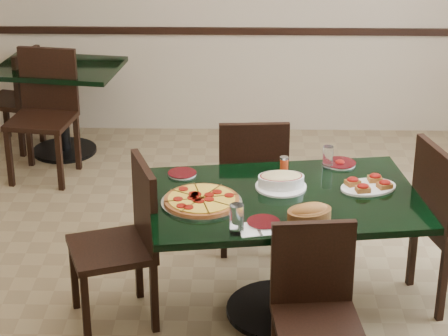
{
  "coord_description": "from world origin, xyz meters",
  "views": [
    {
      "loc": [
        0.02,
        -4.53,
        2.82
      ],
      "look_at": [
        -0.08,
        0.0,
        0.83
      ],
      "focal_mm": 70.0,
      "sensor_mm": 36.0,
      "label": 1
    }
  ],
  "objects_px": {
    "main_table": "(283,225)",
    "back_chair_near": "(45,106)",
    "pepperoni_pizza": "(202,200)",
    "back_table": "(60,92)",
    "chair_left": "(126,235)",
    "back_chair_left": "(19,94)",
    "chair_far": "(252,177)",
    "lasagna_casserole": "(281,180)",
    "bread_basket": "(309,213)",
    "bruschetta_platter": "(368,185)",
    "chair_near": "(315,303)"
  },
  "relations": [
    {
      "from": "main_table",
      "to": "back_chair_near",
      "type": "xyz_separation_m",
      "value": [
        -1.75,
        1.97,
        -0.01
      ]
    },
    {
      "from": "main_table",
      "to": "pepperoni_pizza",
      "type": "height_order",
      "value": "pepperoni_pizza"
    },
    {
      "from": "back_table",
      "to": "chair_left",
      "type": "height_order",
      "value": "chair_left"
    },
    {
      "from": "back_chair_left",
      "to": "back_table",
      "type": "bearing_deg",
      "value": 91.97
    },
    {
      "from": "main_table",
      "to": "chair_left",
      "type": "relative_size",
      "value": 1.69
    },
    {
      "from": "back_table",
      "to": "pepperoni_pizza",
      "type": "xyz_separation_m",
      "value": [
        1.27,
        -2.49,
        0.24
      ]
    },
    {
      "from": "main_table",
      "to": "back_table",
      "type": "bearing_deg",
      "value": 117.54
    },
    {
      "from": "chair_far",
      "to": "pepperoni_pizza",
      "type": "relative_size",
      "value": 2.11
    },
    {
      "from": "back_chair_left",
      "to": "lasagna_casserole",
      "type": "distance_m",
      "value": 3.17
    },
    {
      "from": "back_chair_left",
      "to": "bread_basket",
      "type": "relative_size",
      "value": 2.97
    },
    {
      "from": "back_chair_near",
      "to": "bruschetta_platter",
      "type": "distance_m",
      "value": 2.91
    },
    {
      "from": "chair_far",
      "to": "bread_basket",
      "type": "bearing_deg",
      "value": 101.08
    },
    {
      "from": "chair_left",
      "to": "back_chair_left",
      "type": "relative_size",
      "value": 1.11
    },
    {
      "from": "main_table",
      "to": "pepperoni_pizza",
      "type": "distance_m",
      "value": 0.5
    },
    {
      "from": "pepperoni_pizza",
      "to": "chair_far",
      "type": "bearing_deg",
      "value": 71.77
    },
    {
      "from": "back_table",
      "to": "bruschetta_platter",
      "type": "bearing_deg",
      "value": -37.99
    },
    {
      "from": "chair_far",
      "to": "chair_left",
      "type": "relative_size",
      "value": 0.98
    },
    {
      "from": "back_chair_left",
      "to": "lasagna_casserole",
      "type": "xyz_separation_m",
      "value": [
        2.07,
        -2.38,
        0.32
      ]
    },
    {
      "from": "back_chair_near",
      "to": "lasagna_casserole",
      "type": "height_order",
      "value": "back_chair_near"
    },
    {
      "from": "back_chair_left",
      "to": "chair_far",
      "type": "bearing_deg",
      "value": 64.33
    },
    {
      "from": "chair_far",
      "to": "back_chair_left",
      "type": "height_order",
      "value": "chair_far"
    },
    {
      "from": "chair_near",
      "to": "back_chair_left",
      "type": "bearing_deg",
      "value": 119.18
    },
    {
      "from": "lasagna_casserole",
      "to": "chair_left",
      "type": "bearing_deg",
      "value": -173.74
    },
    {
      "from": "lasagna_casserole",
      "to": "bread_basket",
      "type": "bearing_deg",
      "value": -76.72
    },
    {
      "from": "chair_far",
      "to": "pepperoni_pizza",
      "type": "xyz_separation_m",
      "value": [
        -0.28,
        -0.86,
        0.25
      ]
    },
    {
      "from": "main_table",
      "to": "chair_left",
      "type": "distance_m",
      "value": 0.87
    },
    {
      "from": "chair_far",
      "to": "back_chair_left",
      "type": "relative_size",
      "value": 1.09
    },
    {
      "from": "chair_left",
      "to": "chair_far",
      "type": "bearing_deg",
      "value": 119.73
    },
    {
      "from": "main_table",
      "to": "back_chair_near",
      "type": "distance_m",
      "value": 2.64
    },
    {
      "from": "back_chair_near",
      "to": "back_chair_left",
      "type": "relative_size",
      "value": 1.16
    },
    {
      "from": "chair_far",
      "to": "back_chair_near",
      "type": "xyz_separation_m",
      "value": [
        -1.58,
        1.21,
        0.04
      ]
    },
    {
      "from": "pepperoni_pizza",
      "to": "bread_basket",
      "type": "distance_m",
      "value": 0.6
    },
    {
      "from": "main_table",
      "to": "bruschetta_platter",
      "type": "relative_size",
      "value": 4.2
    },
    {
      "from": "chair_left",
      "to": "pepperoni_pizza",
      "type": "bearing_deg",
      "value": 65.12
    },
    {
      "from": "chair_near",
      "to": "pepperoni_pizza",
      "type": "bearing_deg",
      "value": 129.26
    },
    {
      "from": "chair_near",
      "to": "bruschetta_platter",
      "type": "relative_size",
      "value": 2.33
    },
    {
      "from": "back_table",
      "to": "back_chair_left",
      "type": "bearing_deg",
      "value": 173.8
    },
    {
      "from": "back_table",
      "to": "bruschetta_platter",
      "type": "distance_m",
      "value": 3.17
    },
    {
      "from": "chair_near",
      "to": "lasagna_casserole",
      "type": "bearing_deg",
      "value": 94.52
    },
    {
      "from": "main_table",
      "to": "pepperoni_pizza",
      "type": "bearing_deg",
      "value": -175.54
    },
    {
      "from": "chair_left",
      "to": "lasagna_casserole",
      "type": "distance_m",
      "value": 0.91
    },
    {
      "from": "back_chair_near",
      "to": "lasagna_casserole",
      "type": "xyz_separation_m",
      "value": [
        1.74,
        -1.86,
        0.24
      ]
    },
    {
      "from": "main_table",
      "to": "bruschetta_platter",
      "type": "height_order",
      "value": "bruschetta_platter"
    },
    {
      "from": "chair_far",
      "to": "back_chair_left",
      "type": "bearing_deg",
      "value": -46.13
    },
    {
      "from": "main_table",
      "to": "chair_near",
      "type": "height_order",
      "value": "chair_near"
    },
    {
      "from": "pepperoni_pizza",
      "to": "bruschetta_platter",
      "type": "xyz_separation_m",
      "value": [
        0.92,
        0.21,
        0.01
      ]
    },
    {
      "from": "bruschetta_platter",
      "to": "back_table",
      "type": "bearing_deg",
      "value": 114.15
    },
    {
      "from": "chair_left",
      "to": "bread_basket",
      "type": "distance_m",
      "value": 1.05
    },
    {
      "from": "chair_far",
      "to": "bruschetta_platter",
      "type": "height_order",
      "value": "chair_far"
    },
    {
      "from": "lasagna_casserole",
      "to": "bread_basket",
      "type": "height_order",
      "value": "bread_basket"
    }
  ]
}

